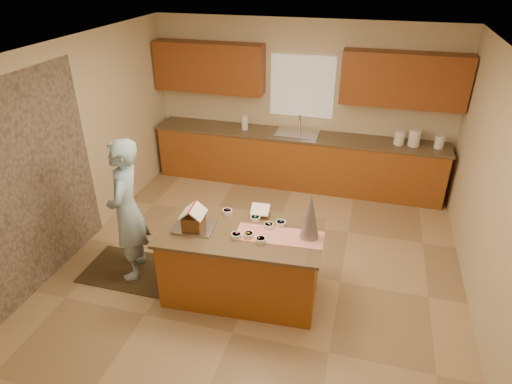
{
  "coord_description": "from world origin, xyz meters",
  "views": [
    {
      "loc": [
        1.14,
        -4.38,
        3.59
      ],
      "look_at": [
        -0.1,
        0.2,
        1.0
      ],
      "focal_mm": 31.03,
      "sensor_mm": 36.0,
      "label": 1
    }
  ],
  "objects_px": {
    "island_base": "(242,265)",
    "tinsel_tree": "(310,216)",
    "boy": "(127,211)",
    "gingerbread_house": "(193,219)"
  },
  "relations": [
    {
      "from": "island_base",
      "to": "gingerbread_house",
      "type": "height_order",
      "value": "gingerbread_house"
    },
    {
      "from": "boy",
      "to": "gingerbread_house",
      "type": "bearing_deg",
      "value": 66.64
    },
    {
      "from": "gingerbread_house",
      "to": "boy",
      "type": "bearing_deg",
      "value": 172.97
    },
    {
      "from": "tinsel_tree",
      "to": "gingerbread_house",
      "type": "distance_m",
      "value": 1.28
    },
    {
      "from": "boy",
      "to": "gingerbread_house",
      "type": "relative_size",
      "value": 6.34
    },
    {
      "from": "island_base",
      "to": "tinsel_tree",
      "type": "bearing_deg",
      "value": 3.67
    },
    {
      "from": "tinsel_tree",
      "to": "boy",
      "type": "bearing_deg",
      "value": -178.38
    },
    {
      "from": "island_base",
      "to": "tinsel_tree",
      "type": "height_order",
      "value": "tinsel_tree"
    },
    {
      "from": "island_base",
      "to": "tinsel_tree",
      "type": "xyz_separation_m",
      "value": [
        0.74,
        0.09,
        0.72
      ]
    },
    {
      "from": "gingerbread_house",
      "to": "island_base",
      "type": "bearing_deg",
      "value": 8.62
    }
  ]
}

